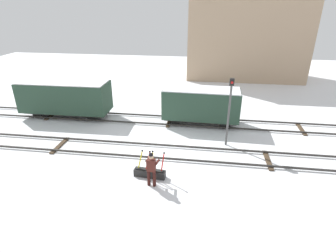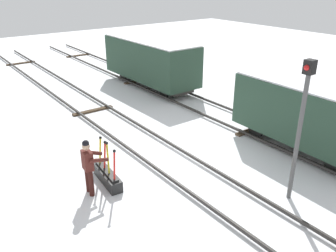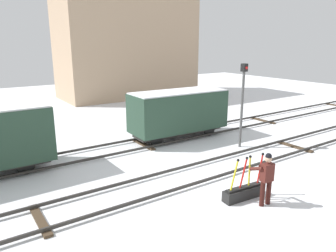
# 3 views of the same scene
# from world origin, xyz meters

# --- Properties ---
(ground_plane) EXTENTS (60.00, 60.00, 0.00)m
(ground_plane) POSITION_xyz_m (0.00, 0.00, 0.00)
(ground_plane) COLOR white
(track_main_line) EXTENTS (44.00, 1.94, 0.18)m
(track_main_line) POSITION_xyz_m (0.00, 0.00, 0.11)
(track_main_line) COLOR #2D2B28
(track_main_line) RESTS_ON ground_plane
(track_siding_near) EXTENTS (44.00, 1.94, 0.18)m
(track_siding_near) POSITION_xyz_m (0.00, 4.37, 0.11)
(track_siding_near) COLOR #2D2B28
(track_siding_near) RESTS_ON ground_plane
(switch_lever_frame) EXTENTS (1.55, 0.49, 1.45)m
(switch_lever_frame) POSITION_xyz_m (-0.03, -2.27, 0.25)
(switch_lever_frame) COLOR black
(switch_lever_frame) RESTS_ON ground_plane
(rail_worker) EXTENTS (0.58, 0.68, 1.71)m
(rail_worker) POSITION_xyz_m (0.19, -2.91, 0.96)
(rail_worker) COLOR #351511
(rail_worker) RESTS_ON ground_plane
(signal_post) EXTENTS (0.24, 0.32, 3.97)m
(signal_post) POSITION_xyz_m (3.75, 1.51, 2.42)
(signal_post) COLOR #4C4C4C
(signal_post) RESTS_ON ground_plane
(apartment_building) EXTENTS (12.41, 5.57, 10.08)m
(apartment_building) POSITION_xyz_m (6.40, 18.18, 5.04)
(apartment_building) COLOR tan
(apartment_building) RESTS_ON ground_plane
(freight_car_far_end) EXTENTS (5.11, 2.08, 2.50)m
(freight_car_far_end) POSITION_xyz_m (2.14, 4.37, 1.43)
(freight_car_far_end) COLOR #2D2B28
(freight_car_far_end) RESTS_ON ground_plane
(freight_car_back_track) EXTENTS (6.34, 2.20, 2.63)m
(freight_car_back_track) POSITION_xyz_m (-7.55, 4.37, 1.50)
(freight_car_back_track) COLOR #2D2B28
(freight_car_back_track) RESTS_ON ground_plane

